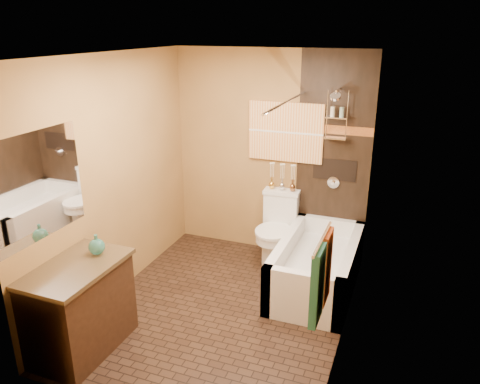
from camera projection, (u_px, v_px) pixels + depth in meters
The scene contains 23 objects.
floor at pixel (223, 309), 4.78m from camera, with size 3.00×3.00×0.00m, color black.
wall_left at pixel (113, 180), 4.76m from camera, with size 0.02×3.00×2.50m, color #A77A40.
wall_right at pixel (352, 211), 3.96m from camera, with size 0.02×3.00×2.50m, color #A77A40.
wall_back at pixel (269, 155), 5.68m from camera, with size 2.40×0.02×2.50m, color #A77A40.
wall_front at pixel (131, 267), 3.04m from camera, with size 2.40×0.02×2.50m, color #A77A40.
ceiling at pixel (219, 55), 3.94m from camera, with size 3.00×3.00×0.00m, color silver.
alcove_tile_back at pixel (333, 161), 5.41m from camera, with size 0.85×0.01×2.50m, color black.
alcove_tile_right at pixel (361, 184), 4.62m from camera, with size 0.01×1.50×2.50m, color black.
mosaic_band_back at pixel (335, 130), 5.28m from camera, with size 0.85×0.01×0.10m, color brown.
mosaic_band_right at pixel (364, 148), 4.50m from camera, with size 0.01×1.50×0.10m, color brown.
alcove_niche at pixel (335, 170), 5.43m from camera, with size 0.50×0.01×0.25m, color black.
shower_fixtures at pixel (336, 128), 5.16m from camera, with size 0.24×0.33×1.16m.
curtain_rod at pixel (287, 102), 4.63m from camera, with size 0.03×0.03×1.55m, color silver.
towel_bar at pixel (322, 239), 2.98m from camera, with size 0.02×0.02×0.55m, color silver.
towel_teal at pixel (317, 286), 2.96m from camera, with size 0.05×0.22×0.52m, color #217065.
towel_rust at pixel (325, 267), 3.19m from camera, with size 0.05×0.22×0.52m, color #9D3C1C.
sunset_painting at pixel (286, 132), 5.49m from camera, with size 0.90×0.04×0.70m, color orange.
vanity_mirror at pixel (38, 186), 3.79m from camera, with size 0.01×1.00×0.90m, color white.
bathtub at pixel (317, 269), 5.10m from camera, with size 0.80×1.50×0.55m.
toilet at pixel (276, 228), 5.62m from camera, with size 0.44×0.65×0.85m.
vanity at pixel (80, 308), 4.07m from camera, with size 0.58×0.94×0.83m.
teal_bottle at pixel (96, 245), 4.10m from camera, with size 0.15×0.15×0.23m, color #28786B, non-canonical shape.
bud_vases at pixel (282, 176), 5.59m from camera, with size 0.33×0.07×0.32m.
Camera 1 is at (1.62, -3.77, 2.74)m, focal length 35.00 mm.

